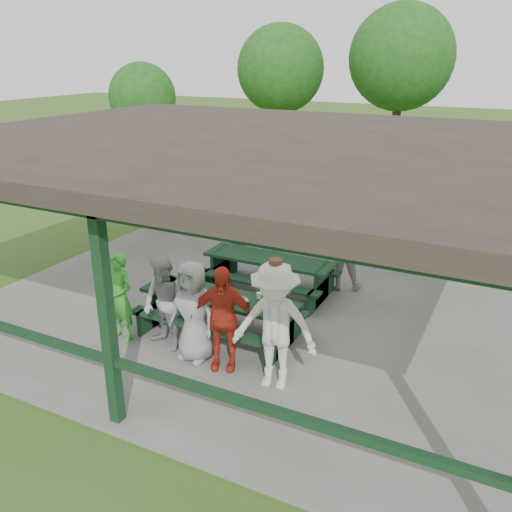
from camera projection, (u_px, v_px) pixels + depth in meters
The scene contains 19 objects.
ground at pixel (250, 312), 10.41m from camera, with size 90.00×90.00×0.00m, color #39591B.
concrete_slab at pixel (250, 309), 10.39m from camera, with size 10.00×8.00×0.10m, color #60605C.
pavilion_structure at pixel (249, 146), 9.29m from camera, with size 10.60×8.60×3.24m.
picnic_table_near at pixel (219, 310), 9.19m from camera, with size 2.76×1.39×0.75m.
picnic_table_far at pixel (269, 270), 10.87m from camera, with size 2.62×1.39×0.75m.
table_setting at pixel (227, 294), 9.06m from camera, with size 2.36×0.45×0.10m.
contestant_green at pixel (120, 297), 8.98m from camera, with size 0.56×0.37×1.54m, color green.
contestant_grey_left at pixel (164, 304), 8.68m from camera, with size 0.77×0.60×1.59m, color #98989B.
contestant_grey_mid at pixel (193, 312), 8.36m from camera, with size 0.80×0.52×1.64m, color gray.
contestant_red at pixel (222, 318), 8.13m from camera, with size 0.98×0.41×1.67m, color #B62E1A.
contestant_white_fedora at pixel (275, 326), 7.62m from camera, with size 1.33×0.88×1.98m.
spectator_lblue at pixel (272, 240), 11.58m from camera, with size 1.49×0.48×1.61m, color #9BD3EF.
spectator_blue at pixel (238, 224), 12.62m from camera, with size 0.60×0.39×1.65m, color #384992.
spectator_grey at pixel (343, 249), 10.95m from camera, with size 0.83×0.65×1.71m, color #99999C.
pickup_truck at pixel (475, 198), 15.56m from camera, with size 2.48×5.37×1.49m, color silver.
farm_trailer at pixel (354, 180), 17.98m from camera, with size 3.94×1.84×1.37m.
tree_far_left at pixel (281, 69), 23.40m from camera, with size 3.76×3.76×5.88m.
tree_left at pixel (402, 58), 21.72m from camera, with size 4.21×4.21×6.58m.
tree_edge_left at pixel (142, 97), 22.50m from camera, with size 2.77×2.77×4.33m.
Camera 1 is at (4.35, -8.29, 4.68)m, focal length 38.00 mm.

